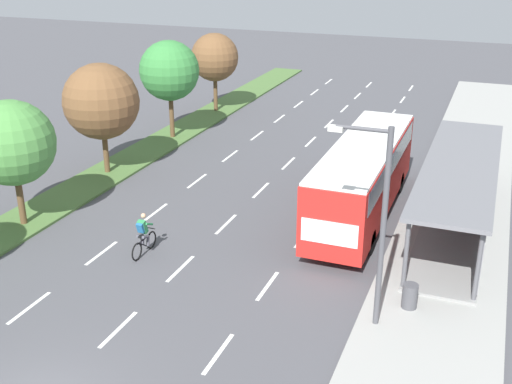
{
  "coord_description": "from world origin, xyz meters",
  "views": [
    {
      "loc": [
        10.28,
        -10.24,
        11.63
      ],
      "look_at": [
        0.94,
        13.8,
        1.2
      ],
      "focal_mm": 44.53,
      "sensor_mm": 36.0,
      "label": 1
    }
  ],
  "objects_px": {
    "bus": "(363,172)",
    "median_tree_third": "(101,102)",
    "median_tree_second": "(12,143)",
    "trash_bin": "(410,296)",
    "median_tree_fifth": "(215,57)",
    "streetlight": "(378,215)",
    "cyclist": "(143,236)",
    "median_tree_fourth": "(169,71)",
    "bus_shelter": "(465,190)"
  },
  "relations": [
    {
      "from": "streetlight",
      "to": "trash_bin",
      "type": "relative_size",
      "value": 7.65
    },
    {
      "from": "bus_shelter",
      "to": "median_tree_second",
      "type": "distance_m",
      "value": 18.8
    },
    {
      "from": "cyclist",
      "to": "median_tree_second",
      "type": "height_order",
      "value": "median_tree_second"
    },
    {
      "from": "bus_shelter",
      "to": "median_tree_fifth",
      "type": "relative_size",
      "value": 2.38
    },
    {
      "from": "median_tree_third",
      "to": "median_tree_fifth",
      "type": "xyz_separation_m",
      "value": [
        0.03,
        13.62,
        -0.03
      ]
    },
    {
      "from": "bus",
      "to": "median_tree_fourth",
      "type": "height_order",
      "value": "median_tree_fourth"
    },
    {
      "from": "bus",
      "to": "trash_bin",
      "type": "relative_size",
      "value": 13.28
    },
    {
      "from": "streetlight",
      "to": "trash_bin",
      "type": "height_order",
      "value": "streetlight"
    },
    {
      "from": "median_tree_third",
      "to": "trash_bin",
      "type": "bearing_deg",
      "value": -24.35
    },
    {
      "from": "median_tree_fourth",
      "to": "trash_bin",
      "type": "xyz_separation_m",
      "value": [
        16.6,
        -14.42,
        -3.62
      ]
    },
    {
      "from": "cyclist",
      "to": "trash_bin",
      "type": "distance_m",
      "value": 10.33
    },
    {
      "from": "bus",
      "to": "streetlight",
      "type": "distance_m",
      "value": 8.92
    },
    {
      "from": "median_tree_second",
      "to": "median_tree_fifth",
      "type": "height_order",
      "value": "median_tree_second"
    },
    {
      "from": "median_tree_third",
      "to": "median_tree_fourth",
      "type": "height_order",
      "value": "median_tree_fourth"
    },
    {
      "from": "cyclist",
      "to": "trash_bin",
      "type": "bearing_deg",
      "value": -2.05
    },
    {
      "from": "bus",
      "to": "median_tree_second",
      "type": "xyz_separation_m",
      "value": [
        -13.34,
        -6.33,
        1.66
      ]
    },
    {
      "from": "median_tree_second",
      "to": "streetlight",
      "type": "xyz_separation_m",
      "value": [
        15.51,
        -2.13,
        0.16
      ]
    },
    {
      "from": "median_tree_second",
      "to": "median_tree_fifth",
      "type": "distance_m",
      "value": 20.43
    },
    {
      "from": "median_tree_third",
      "to": "median_tree_fourth",
      "type": "xyz_separation_m",
      "value": [
        0.21,
        6.81,
        0.32
      ]
    },
    {
      "from": "median_tree_third",
      "to": "cyclist",
      "type": "bearing_deg",
      "value": -48.11
    },
    {
      "from": "bus_shelter",
      "to": "cyclist",
      "type": "height_order",
      "value": "bus_shelter"
    },
    {
      "from": "bus",
      "to": "median_tree_third",
      "type": "height_order",
      "value": "median_tree_third"
    },
    {
      "from": "bus",
      "to": "cyclist",
      "type": "height_order",
      "value": "bus"
    },
    {
      "from": "median_tree_fifth",
      "to": "streetlight",
      "type": "bearing_deg",
      "value": -55.08
    },
    {
      "from": "cyclist",
      "to": "streetlight",
      "type": "distance_m",
      "value": 9.94
    },
    {
      "from": "median_tree_second",
      "to": "trash_bin",
      "type": "relative_size",
      "value": 6.35
    },
    {
      "from": "median_tree_fourth",
      "to": "bus",
      "type": "bearing_deg",
      "value": -28.56
    },
    {
      "from": "median_tree_second",
      "to": "trash_bin",
      "type": "bearing_deg",
      "value": -2.76
    },
    {
      "from": "bus",
      "to": "median_tree_fifth",
      "type": "relative_size",
      "value": 2.09
    },
    {
      "from": "median_tree_fourth",
      "to": "trash_bin",
      "type": "distance_m",
      "value": 22.28
    },
    {
      "from": "median_tree_fifth",
      "to": "median_tree_third",
      "type": "bearing_deg",
      "value": -90.13
    },
    {
      "from": "bus",
      "to": "median_tree_third",
      "type": "relative_size",
      "value": 1.98
    },
    {
      "from": "cyclist",
      "to": "median_tree_third",
      "type": "relative_size",
      "value": 0.32
    },
    {
      "from": "median_tree_second",
      "to": "median_tree_fourth",
      "type": "relative_size",
      "value": 0.92
    },
    {
      "from": "streetlight",
      "to": "cyclist",
      "type": "bearing_deg",
      "value": 169.63
    },
    {
      "from": "bus_shelter",
      "to": "median_tree_fifth",
      "type": "bearing_deg",
      "value": 141.65
    },
    {
      "from": "median_tree_third",
      "to": "median_tree_fifth",
      "type": "relative_size",
      "value": 1.06
    },
    {
      "from": "median_tree_fourth",
      "to": "median_tree_fifth",
      "type": "distance_m",
      "value": 6.82
    },
    {
      "from": "median_tree_second",
      "to": "median_tree_fifth",
      "type": "bearing_deg",
      "value": 90.68
    },
    {
      "from": "streetlight",
      "to": "median_tree_fifth",
      "type": "bearing_deg",
      "value": 124.92
    },
    {
      "from": "streetlight",
      "to": "trash_bin",
      "type": "distance_m",
      "value": 3.72
    },
    {
      "from": "trash_bin",
      "to": "bus_shelter",
      "type": "bearing_deg",
      "value": 81.34
    },
    {
      "from": "bus",
      "to": "median_tree_fifth",
      "type": "distance_m",
      "value": 19.66
    },
    {
      "from": "cyclist",
      "to": "median_tree_second",
      "type": "bearing_deg",
      "value": 176.07
    },
    {
      "from": "bus_shelter",
      "to": "median_tree_fourth",
      "type": "distance_m",
      "value": 19.27
    },
    {
      "from": "median_tree_second",
      "to": "streetlight",
      "type": "bearing_deg",
      "value": -7.81
    },
    {
      "from": "median_tree_fifth",
      "to": "streetlight",
      "type": "relative_size",
      "value": 0.83
    },
    {
      "from": "bus",
      "to": "streetlight",
      "type": "relative_size",
      "value": 1.74
    },
    {
      "from": "cyclist",
      "to": "median_tree_fourth",
      "type": "xyz_separation_m",
      "value": [
        -6.28,
        14.05,
        3.4
      ]
    },
    {
      "from": "median_tree_third",
      "to": "median_tree_fifth",
      "type": "bearing_deg",
      "value": 89.87
    }
  ]
}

